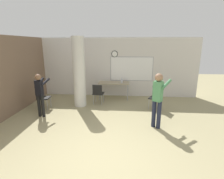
{
  "coord_description": "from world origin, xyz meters",
  "views": [
    {
      "loc": [
        0.62,
        -3.37,
        2.51
      ],
      "look_at": [
        0.16,
        2.26,
        1.03
      ],
      "focal_mm": 28.0,
      "sensor_mm": 36.0,
      "label": 1
    }
  ],
  "objects_px": {
    "person_playing_side": "(158,96)",
    "chair_table_left": "(98,92)",
    "person_watching_back": "(40,92)",
    "bottle_on_table": "(122,81)",
    "folding_table": "(114,84)",
    "chair_by_left_wall": "(42,96)",
    "chair_mid_room": "(157,97)"
  },
  "relations": [
    {
      "from": "bottle_on_table",
      "to": "chair_mid_room",
      "type": "distance_m",
      "value": 1.89
    },
    {
      "from": "folding_table",
      "to": "chair_table_left",
      "type": "xyz_separation_m",
      "value": [
        -0.61,
        -0.82,
        -0.2
      ]
    },
    {
      "from": "folding_table",
      "to": "chair_table_left",
      "type": "distance_m",
      "value": 1.04
    },
    {
      "from": "person_playing_side",
      "to": "chair_table_left",
      "type": "bearing_deg",
      "value": 137.05
    },
    {
      "from": "chair_table_left",
      "to": "person_playing_side",
      "type": "xyz_separation_m",
      "value": [
        2.13,
        -1.99,
        0.48
      ]
    },
    {
      "from": "chair_mid_room",
      "to": "chair_by_left_wall",
      "type": "relative_size",
      "value": 1.0
    },
    {
      "from": "folding_table",
      "to": "bottle_on_table",
      "type": "relative_size",
      "value": 5.61
    },
    {
      "from": "folding_table",
      "to": "chair_mid_room",
      "type": "distance_m",
      "value": 2.2
    },
    {
      "from": "chair_table_left",
      "to": "person_watching_back",
      "type": "xyz_separation_m",
      "value": [
        -1.79,
        -1.46,
        0.39
      ]
    },
    {
      "from": "bottle_on_table",
      "to": "person_watching_back",
      "type": "relative_size",
      "value": 0.17
    },
    {
      "from": "chair_by_left_wall",
      "to": "bottle_on_table",
      "type": "bearing_deg",
      "value": 25.66
    },
    {
      "from": "chair_mid_room",
      "to": "person_watching_back",
      "type": "distance_m",
      "value": 4.33
    },
    {
      "from": "person_playing_side",
      "to": "person_watching_back",
      "type": "xyz_separation_m",
      "value": [
        -3.92,
        0.52,
        -0.1
      ]
    },
    {
      "from": "folding_table",
      "to": "person_playing_side",
      "type": "bearing_deg",
      "value": -61.55
    },
    {
      "from": "bottle_on_table",
      "to": "person_playing_side",
      "type": "xyz_separation_m",
      "value": [
        1.15,
        -2.74,
        0.12
      ]
    },
    {
      "from": "person_playing_side",
      "to": "folding_table",
      "type": "bearing_deg",
      "value": 118.45
    },
    {
      "from": "folding_table",
      "to": "chair_table_left",
      "type": "bearing_deg",
      "value": -126.69
    },
    {
      "from": "bottle_on_table",
      "to": "chair_by_left_wall",
      "type": "relative_size",
      "value": 0.29
    },
    {
      "from": "folding_table",
      "to": "chair_by_left_wall",
      "type": "bearing_deg",
      "value": -150.32
    },
    {
      "from": "folding_table",
      "to": "person_playing_side",
      "type": "distance_m",
      "value": 3.21
    },
    {
      "from": "chair_mid_room",
      "to": "chair_table_left",
      "type": "bearing_deg",
      "value": 169.55
    },
    {
      "from": "chair_by_left_wall",
      "to": "person_watching_back",
      "type": "relative_size",
      "value": 0.57
    },
    {
      "from": "folding_table",
      "to": "bottle_on_table",
      "type": "bearing_deg",
      "value": -10.42
    },
    {
      "from": "bottle_on_table",
      "to": "chair_table_left",
      "type": "bearing_deg",
      "value": -142.39
    },
    {
      "from": "folding_table",
      "to": "person_watching_back",
      "type": "height_order",
      "value": "person_watching_back"
    },
    {
      "from": "bottle_on_table",
      "to": "person_playing_side",
      "type": "distance_m",
      "value": 2.98
    },
    {
      "from": "chair_table_left",
      "to": "person_playing_side",
      "type": "height_order",
      "value": "person_playing_side"
    },
    {
      "from": "person_watching_back",
      "to": "bottle_on_table",
      "type": "bearing_deg",
      "value": 38.71
    },
    {
      "from": "person_playing_side",
      "to": "chair_by_left_wall",
      "type": "bearing_deg",
      "value": 163.51
    },
    {
      "from": "folding_table",
      "to": "chair_table_left",
      "type": "relative_size",
      "value": 1.62
    },
    {
      "from": "bottle_on_table",
      "to": "person_watching_back",
      "type": "xyz_separation_m",
      "value": [
        -2.77,
        -2.22,
        0.02
      ]
    },
    {
      "from": "chair_table_left",
      "to": "bottle_on_table",
      "type": "bearing_deg",
      "value": 37.61
    }
  ]
}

